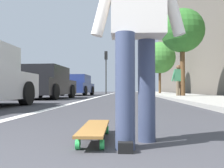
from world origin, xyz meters
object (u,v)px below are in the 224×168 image
at_px(skateboard, 95,129).
at_px(street_tree_far, 160,58).
at_px(street_tree_mid, 182,31).
at_px(pedestrian_distant, 179,79).
at_px(parked_car_mid, 46,83).
at_px(skater_person, 137,21).
at_px(parked_car_far, 78,86).
at_px(traffic_light, 106,64).

relative_size(skateboard, street_tree_far, 0.18).
height_order(street_tree_mid, pedestrian_distant, street_tree_mid).
height_order(skateboard, parked_car_mid, parked_car_mid).
distance_m(skater_person, street_tree_far, 19.86).
bearing_deg(street_tree_far, parked_car_far, 121.08).
bearing_deg(street_tree_mid, skateboard, 163.49).
height_order(skater_person, parked_car_mid, skater_person).
bearing_deg(parked_car_mid, traffic_light, -8.00).
distance_m(skateboard, parked_car_far, 15.81).
xyz_separation_m(street_tree_mid, pedestrian_distant, (0.05, 0.20, -2.51)).
distance_m(street_tree_mid, street_tree_far, 8.71).
relative_size(parked_car_mid, street_tree_mid, 0.88).
bearing_deg(parked_car_far, skateboard, -167.61).
distance_m(traffic_light, street_tree_mid, 11.50).
distance_m(parked_car_mid, traffic_light, 12.50).
bearing_deg(skater_person, street_tree_mid, -14.59).
bearing_deg(street_tree_mid, street_tree_far, 0.00).
distance_m(skateboard, street_tree_mid, 11.64).
bearing_deg(skateboard, street_tree_far, -9.27).
height_order(skateboard, street_tree_mid, street_tree_mid).
height_order(parked_car_mid, parked_car_far, parked_car_far).
distance_m(parked_car_mid, parked_car_far, 6.59).
relative_size(skater_person, traffic_light, 0.39).
distance_m(skateboard, pedestrian_distant, 11.16).
bearing_deg(skateboard, street_tree_mid, -16.51).
distance_m(parked_car_far, street_tree_mid, 8.56).
bearing_deg(parked_car_far, street_tree_mid, -126.00).
bearing_deg(pedestrian_distant, parked_car_mid, 106.21).
bearing_deg(parked_car_far, parked_car_mid, 178.93).
height_order(parked_car_mid, street_tree_far, street_tree_far).
relative_size(skateboard, traffic_light, 0.20).
height_order(parked_car_mid, traffic_light, traffic_light).
relative_size(skateboard, street_tree_mid, 0.18).
bearing_deg(skateboard, traffic_light, 4.89).
xyz_separation_m(skateboard, pedestrian_distant, (10.72, -2.97, 0.89)).
height_order(parked_car_mid, pedestrian_distant, pedestrian_distant).
height_order(skateboard, traffic_light, traffic_light).
bearing_deg(street_tree_far, traffic_light, 71.59).
bearing_deg(skater_person, street_tree_far, -8.21).
relative_size(street_tree_mid, pedestrian_distant, 2.72).
height_order(skater_person, street_tree_far, street_tree_far).
xyz_separation_m(skateboard, traffic_light, (21.02, 1.80, 2.79)).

